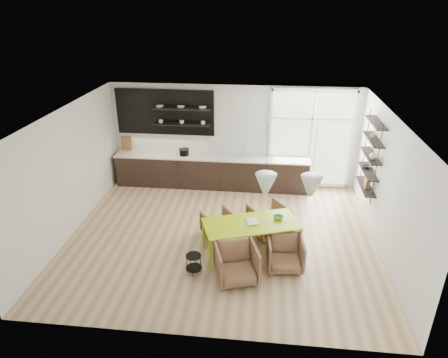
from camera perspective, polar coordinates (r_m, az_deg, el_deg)
room at (r=9.61m, az=3.86°, el=2.48°), size 7.02×6.01×2.91m
kitchen_run at (r=11.52m, az=-2.23°, el=1.77°), size 5.54×0.69×2.75m
right_shelving at (r=9.92m, az=20.19°, el=2.85°), size 0.26×1.22×1.90m
dining_table at (r=8.50m, az=3.94°, el=-6.59°), size 2.19×1.51×0.73m
armchair_back_left at (r=9.26m, az=-0.89°, el=-6.44°), size 0.90×0.90×0.60m
armchair_back_right at (r=9.35m, az=6.28°, el=-5.80°), size 1.09×1.10×0.73m
armchair_front_left at (r=7.92m, az=1.79°, el=-11.92°), size 0.99×1.01×0.74m
armchair_front_right at (r=8.32m, az=8.71°, el=-10.49°), size 0.78×0.80×0.67m
wire_stool at (r=8.15m, az=-4.36°, el=-11.67°), size 0.33×0.33×0.42m
table_book at (r=8.49m, az=3.30°, el=-6.11°), size 0.31×0.37×0.03m
table_bowl at (r=8.67m, az=7.75°, el=-5.48°), size 0.28×0.28×0.07m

